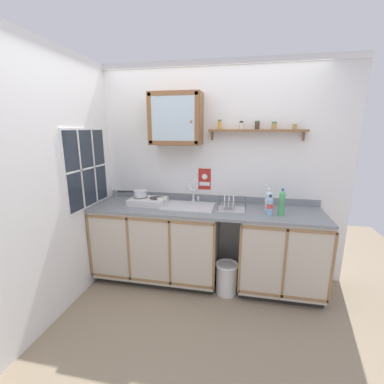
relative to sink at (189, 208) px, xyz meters
name	(u,v)px	position (x,y,z in m)	size (l,w,h in m)	color
floor	(198,303)	(0.20, -0.46, -0.90)	(5.64, 5.64, 0.00)	gray
back_wall	(210,172)	(0.20, 0.31, 0.39)	(3.24, 0.07, 2.57)	white
side_wall_left	(58,185)	(-1.14, -0.69, 0.38)	(0.05, 3.54, 2.57)	white
lower_cabinet_run	(158,243)	(-0.38, -0.03, -0.45)	(1.47, 0.65, 0.90)	black
lower_cabinet_run_right	(280,253)	(1.05, -0.03, -0.45)	(0.91, 0.65, 0.90)	black
countertop	(205,209)	(0.20, -0.04, 0.01)	(2.60, 0.67, 0.03)	gray
backsplash	(209,198)	(0.20, 0.27, 0.07)	(2.60, 0.02, 0.08)	gray
sink	(189,208)	(0.00, 0.00, 0.00)	(0.59, 0.45, 0.42)	silver
hot_plate_stove	(148,201)	(-0.49, -0.02, 0.06)	(0.42, 0.30, 0.08)	silver
saucepan	(140,193)	(-0.60, 0.00, 0.15)	(0.35, 0.16, 0.08)	silver
bottle_soda_green_0	(282,203)	(1.01, -0.12, 0.16)	(0.06, 0.06, 0.29)	#4CB266
bottle_water_clear_1	(269,200)	(0.90, 0.03, 0.14)	(0.08, 0.08, 0.25)	silver
bottle_water_blue_2	(270,206)	(0.89, -0.15, 0.13)	(0.06, 0.06, 0.22)	#8CB7E0
dish_rack	(231,207)	(0.49, -0.04, 0.06)	(0.32, 0.24, 0.17)	#B2B2B7
mug	(161,202)	(-0.32, -0.04, 0.07)	(0.12, 0.08, 0.09)	white
wall_cabinet	(176,119)	(-0.18, 0.14, 1.01)	(0.59, 0.31, 0.58)	brown
spice_shelf	(257,130)	(0.74, 0.22, 0.90)	(1.07, 0.14, 0.23)	brown
warning_sign	(205,179)	(0.14, 0.28, 0.30)	(0.15, 0.01, 0.26)	#B2261E
window	(87,168)	(-1.11, -0.24, 0.47)	(0.03, 0.78, 0.88)	#262D38
trash_bin	(227,278)	(0.48, -0.22, -0.72)	(0.26, 0.26, 0.36)	silver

